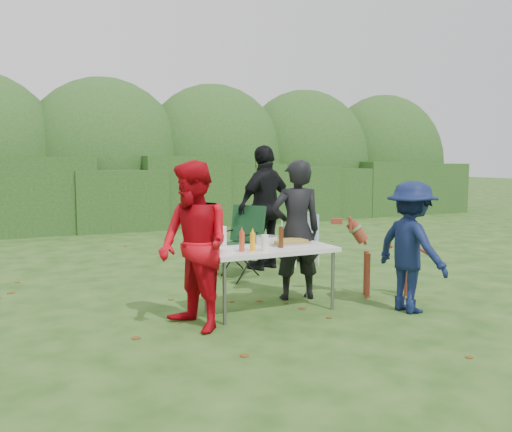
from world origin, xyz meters
name	(u,v)px	position (x,y,z in m)	size (l,w,h in m)	color
ground	(254,306)	(0.00, 0.00, 0.00)	(80.00, 80.00, 0.00)	#1E4211
hedge_row	(118,195)	(0.00, 8.00, 0.85)	(22.00, 1.40, 1.70)	#23471C
shrub_backdrop	(105,165)	(0.00, 9.60, 1.60)	(20.00, 2.60, 3.20)	#3D6628
folding_table	(270,252)	(0.07, -0.26, 0.69)	(1.50, 0.70, 0.74)	silver
person_cook	(296,230)	(0.62, 0.08, 0.87)	(0.64, 0.42, 1.74)	black
person_red_jacket	(194,246)	(-0.94, -0.55, 0.87)	(0.85, 0.66, 1.74)	#BE0613
person_black_puffy	(266,207)	(1.12, 1.95, 0.99)	(1.16, 0.48, 1.97)	black
child	(411,247)	(1.53, -0.98, 0.75)	(0.97, 0.56, 1.51)	#0E1840
dog	(388,259)	(1.71, -0.35, 0.50)	(1.05, 0.42, 0.99)	maroon
camping_chair	(240,241)	(0.51, 1.59, 0.53)	(0.66, 0.66, 1.06)	#13381D
lawn_chair	(300,239)	(1.79, 1.99, 0.43)	(0.51, 0.51, 0.86)	#4796D8
food_tray	(289,243)	(0.39, -0.13, 0.75)	(0.45, 0.30, 0.02)	#B7B7BA
focaccia_bread	(289,241)	(0.39, -0.13, 0.78)	(0.40, 0.26, 0.04)	olive
mustard_bottle	(253,242)	(-0.20, -0.38, 0.84)	(0.06, 0.06, 0.20)	#FFB216
ketchup_bottle	(242,242)	(-0.32, -0.36, 0.85)	(0.06, 0.06, 0.22)	#BA4723
beer_bottle	(281,237)	(0.19, -0.32, 0.86)	(0.06, 0.06, 0.24)	#47230F
paper_towel_roll	(221,238)	(-0.48, -0.14, 0.87)	(0.12, 0.12, 0.26)	white
cup_stack	(265,243)	(-0.08, -0.44, 0.83)	(0.08, 0.08, 0.18)	white
pasta_bowl	(267,240)	(0.15, -0.02, 0.79)	(0.26, 0.26, 0.10)	silver
plate_stack	(224,250)	(-0.53, -0.33, 0.77)	(0.24, 0.24, 0.05)	white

